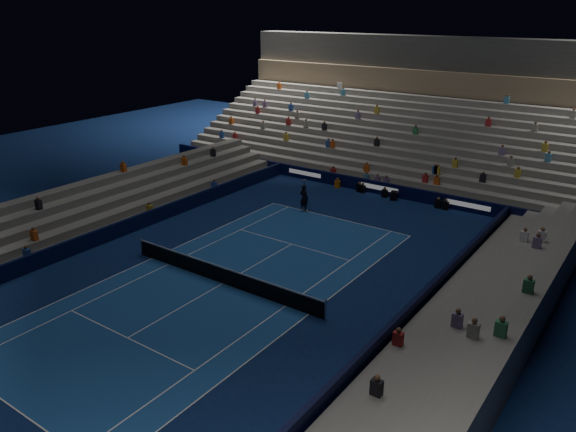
% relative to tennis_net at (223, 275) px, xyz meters
% --- Properties ---
extents(ground, '(90.00, 90.00, 0.00)m').
position_rel_tennis_net_xyz_m(ground, '(0.00, 0.00, -0.50)').
color(ground, '#0C1D4B').
rests_on(ground, ground).
extents(court_surface, '(10.97, 23.77, 0.01)m').
position_rel_tennis_net_xyz_m(court_surface, '(0.00, 0.00, -0.50)').
color(court_surface, '#19468D').
rests_on(court_surface, ground).
extents(sponsor_barrier_far, '(44.00, 0.25, 1.00)m').
position_rel_tennis_net_xyz_m(sponsor_barrier_far, '(0.00, 18.50, -0.00)').
color(sponsor_barrier_far, black).
rests_on(sponsor_barrier_far, ground).
extents(sponsor_barrier_east, '(0.25, 37.00, 1.00)m').
position_rel_tennis_net_xyz_m(sponsor_barrier_east, '(9.70, 0.00, -0.00)').
color(sponsor_barrier_east, black).
rests_on(sponsor_barrier_east, ground).
extents(sponsor_barrier_west, '(0.25, 37.00, 1.00)m').
position_rel_tennis_net_xyz_m(sponsor_barrier_west, '(-9.70, 0.00, -0.00)').
color(sponsor_barrier_west, black).
rests_on(sponsor_barrier_west, ground).
extents(grandstand_main, '(44.00, 15.20, 11.20)m').
position_rel_tennis_net_xyz_m(grandstand_main, '(0.00, 27.90, 2.87)').
color(grandstand_main, slate).
rests_on(grandstand_main, ground).
extents(grandstand_east, '(5.00, 37.00, 2.50)m').
position_rel_tennis_net_xyz_m(grandstand_east, '(13.17, 0.00, 0.41)').
color(grandstand_east, slate).
rests_on(grandstand_east, ground).
extents(grandstand_west, '(5.00, 37.00, 2.50)m').
position_rel_tennis_net_xyz_m(grandstand_west, '(-13.17, 0.00, 0.41)').
color(grandstand_west, slate).
rests_on(grandstand_west, ground).
extents(tennis_net, '(12.90, 0.10, 1.10)m').
position_rel_tennis_net_xyz_m(tennis_net, '(0.00, 0.00, 0.00)').
color(tennis_net, '#B2B2B7').
rests_on(tennis_net, ground).
extents(tennis_player, '(0.76, 0.53, 1.98)m').
position_rel_tennis_net_xyz_m(tennis_player, '(-2.71, 11.81, 0.49)').
color(tennis_player, black).
rests_on(tennis_player, ground).
extents(broadcast_camera, '(0.63, 1.01, 0.65)m').
position_rel_tennis_net_xyz_m(broadcast_camera, '(1.50, 17.85, -0.17)').
color(broadcast_camera, black).
rests_on(broadcast_camera, ground).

